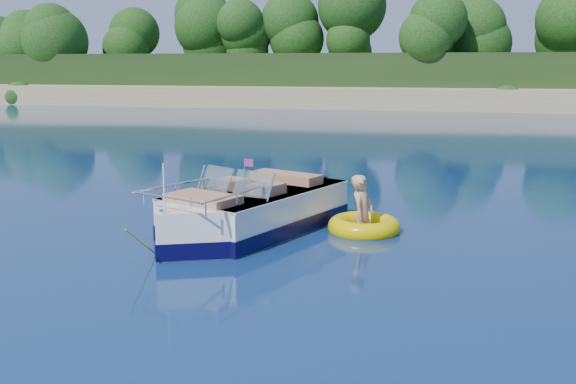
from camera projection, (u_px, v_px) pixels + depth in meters
name	position (u px, v px, depth m)	size (l,w,h in m)	color
ground	(208.00, 238.00, 12.03)	(160.00, 160.00, 0.00)	#0A1B48
shoreline	(404.00, 84.00, 72.69)	(170.00, 59.00, 6.00)	#948156
treeline	(390.00, 33.00, 50.07)	(150.00, 7.12, 8.19)	black
motorboat	(245.00, 215.00, 12.36)	(3.25, 5.23, 1.84)	white
tow_tube	(364.00, 226.00, 12.53)	(1.46, 1.46, 0.38)	#E5C300
boy	(362.00, 232.00, 12.47)	(0.60, 0.39, 1.63)	tan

